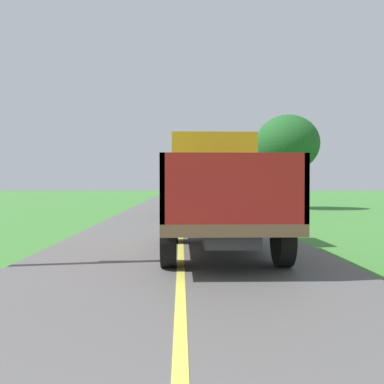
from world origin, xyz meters
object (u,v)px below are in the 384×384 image
object	(u,v)px
banana_truck_far	(194,186)
roadside_tree_mid_right	(287,154)
banana_truck_near	(215,189)
roadside_tree_near_left	(287,144)

from	to	relation	value
banana_truck_far	roadside_tree_mid_right	size ratio (longest dim) A/B	1.19
banana_truck_near	banana_truck_far	size ratio (longest dim) A/B	1.00
banana_truck_near	roadside_tree_mid_right	distance (m)	19.40
banana_truck_near	roadside_tree_mid_right	world-z (taller)	roadside_tree_mid_right
banana_truck_near	roadside_tree_mid_right	xyz separation A→B (m)	(6.29, 18.22, 2.17)
banana_truck_far	roadside_tree_near_left	world-z (taller)	roadside_tree_near_left
roadside_tree_near_left	banana_truck_far	bearing A→B (deg)	-144.71
roadside_tree_near_left	roadside_tree_mid_right	world-z (taller)	roadside_tree_near_left
roadside_tree_near_left	banana_truck_near	bearing A→B (deg)	-109.36
banana_truck_near	roadside_tree_near_left	xyz separation A→B (m)	(6.02, 17.13, 2.73)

